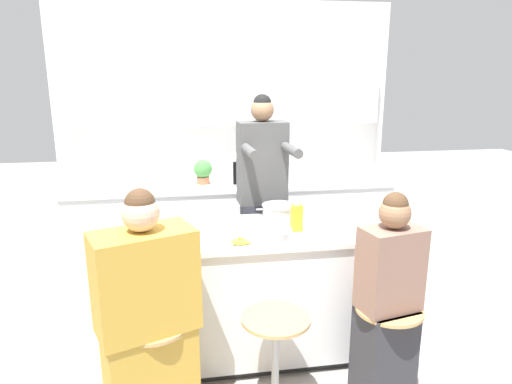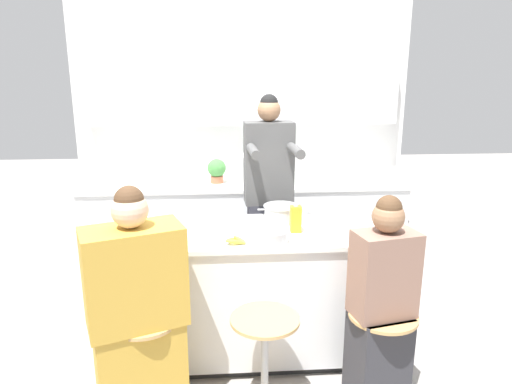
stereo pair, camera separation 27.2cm
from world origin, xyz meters
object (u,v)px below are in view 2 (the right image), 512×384
object	(u,v)px
bar_stool_leftmost	(147,359)
juice_carton	(296,219)
bar_stool_rightmost	(380,354)
bar_stool_center	(265,359)
person_wrapped_blanket	(138,317)
cooking_pot	(281,213)
fruit_bowl	(271,236)
person_seated_near	(381,316)
potted_plant	(217,170)
banana_bunch	(235,241)
person_cooking	(268,207)
kitchen_island	(257,291)
coffee_cup_near	(152,239)
microwave	(263,169)

from	to	relation	value
bar_stool_leftmost	juice_carton	world-z (taller)	juice_carton
bar_stool_rightmost	bar_stool_center	bearing A→B (deg)	179.52
person_wrapped_blanket	cooking_pot	xyz separation A→B (m)	(0.90, 0.81, 0.33)
cooking_pot	fruit_bowl	distance (m)	0.43
person_seated_near	potted_plant	size ratio (longest dim) A/B	5.42
banana_bunch	juice_carton	size ratio (longest dim) A/B	0.78
person_cooking	person_seated_near	xyz separation A→B (m)	(0.53, -1.26, -0.30)
bar_stool_rightmost	person_cooking	bearing A→B (deg)	113.23
kitchen_island	coffee_cup_near	xyz separation A→B (m)	(-0.67, -0.25, 0.51)
kitchen_island	cooking_pot	xyz separation A→B (m)	(0.19, 0.18, 0.52)
bar_stool_center	banana_bunch	size ratio (longest dim) A/B	4.07
banana_bunch	juice_carton	bearing A→B (deg)	25.98
coffee_cup_near	juice_carton	size ratio (longest dim) A/B	0.58
bar_stool_rightmost	microwave	bearing A→B (deg)	102.85
bar_stool_leftmost	bar_stool_rightmost	world-z (taller)	same
cooking_pot	person_wrapped_blanket	bearing A→B (deg)	-138.09
bar_stool_center	banana_bunch	bearing A→B (deg)	112.61
cooking_pot	microwave	world-z (taller)	microwave
coffee_cup_near	bar_stool_leftmost	bearing A→B (deg)	-92.85
juice_carton	cooking_pot	bearing A→B (deg)	106.77
cooking_pot	kitchen_island	bearing A→B (deg)	-136.35
fruit_bowl	bar_stool_rightmost	bearing A→B (deg)	-32.96
person_wrapped_blanket	coffee_cup_near	world-z (taller)	person_wrapped_blanket
bar_stool_leftmost	fruit_bowl	xyz separation A→B (m)	(0.76, 0.35, 0.61)
bar_stool_leftmost	person_wrapped_blanket	bearing A→B (deg)	-119.84
banana_bunch	potted_plant	size ratio (longest dim) A/B	0.62
bar_stool_leftmost	person_seated_near	bearing A→B (deg)	-1.79
person_cooking	cooking_pot	world-z (taller)	person_cooking
bar_stool_leftmost	bar_stool_rightmost	distance (m)	1.38
bar_stool_leftmost	coffee_cup_near	size ratio (longest dim) A/B	5.43
bar_stool_center	microwave	bearing A→B (deg)	85.21
kitchen_island	bar_stool_center	bearing A→B (deg)	-90.00
person_wrapped_blanket	potted_plant	bearing A→B (deg)	58.42
bar_stool_rightmost	potted_plant	world-z (taller)	potted_plant
bar_stool_rightmost	juice_carton	distance (m)	0.98
bar_stool_leftmost	bar_stool_center	world-z (taller)	same
bar_stool_leftmost	microwave	world-z (taller)	microwave
microwave	potted_plant	world-z (taller)	microwave
fruit_bowl	cooking_pot	bearing A→B (deg)	74.74
bar_stool_rightmost	potted_plant	distance (m)	2.54
person_cooking	potted_plant	world-z (taller)	person_cooking
bar_stool_rightmost	coffee_cup_near	xyz separation A→B (m)	(-1.36, 0.38, 0.62)
cooking_pot	person_seated_near	bearing A→B (deg)	-58.98
banana_bunch	juice_carton	xyz separation A→B (m)	(0.41, 0.20, 0.07)
person_seated_near	cooking_pot	distance (m)	1.02
juice_carton	person_seated_near	bearing A→B (deg)	-54.15
coffee_cup_near	juice_carton	bearing A→B (deg)	12.06
bar_stool_rightmost	potted_plant	bearing A→B (deg)	113.40
banana_bunch	person_wrapped_blanket	bearing A→B (deg)	-146.10
fruit_bowl	banana_bunch	xyz separation A→B (m)	(-0.23, -0.02, -0.02)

